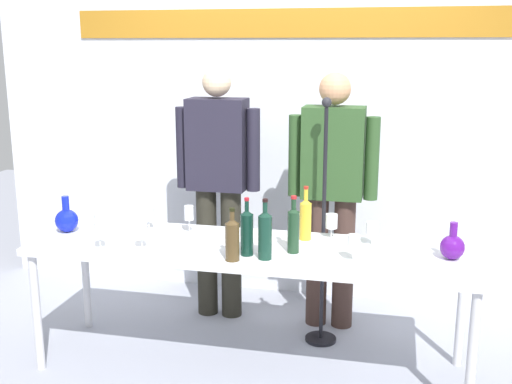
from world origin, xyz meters
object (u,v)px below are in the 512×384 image
wine_bottle_3 (247,231)px  wine_glass_right_2 (354,243)px  wine_bottle_0 (293,228)px  decanter_blue_left (67,220)px  wine_glass_left_2 (148,214)px  display_table (250,255)px  microphone_stand (323,263)px  wine_glass_left_0 (189,214)px  presenter_right (332,186)px  wine_glass_left_3 (100,230)px  presenter_left (218,179)px  wine_bottle_1 (232,238)px  wine_bottle_4 (306,218)px  wine_glass_left_1 (141,232)px  decanter_blue_right (452,246)px  wine_glass_left_4 (99,221)px  wine_bottle_2 (265,234)px  wine_glass_right_1 (372,228)px  wine_glass_right_0 (332,221)px

wine_bottle_3 → wine_glass_right_2: size_ratio=2.28×
wine_bottle_0 → wine_bottle_3: size_ratio=1.00×
decanter_blue_left → wine_glass_left_2: decanter_blue_left is taller
display_table → microphone_stand: bearing=49.8°
wine_bottle_0 → wine_glass_left_0: (-0.68, 0.23, -0.02)m
presenter_right → wine_glass_left_3: (-1.19, -0.92, -0.11)m
presenter_left → microphone_stand: presenter_left is taller
wine_glass_right_2 → display_table: bearing=168.9°
wine_bottle_1 → wine_bottle_4: (0.32, 0.45, 0.01)m
presenter_left → wine_glass_left_1: 0.89m
presenter_left → wine_bottle_1: size_ratio=6.01×
decanter_blue_right → wine_glass_left_4: bearing=-178.3°
presenter_right → wine_glass_left_3: 1.51m
wine_bottle_1 → wine_bottle_2: size_ratio=0.87×
wine_bottle_3 → wine_bottle_4: bearing=52.1°
presenter_right → display_table: bearing=-119.2°
wine_bottle_0 → wine_glass_left_1: (-0.84, -0.12, -0.04)m
wine_bottle_3 → wine_bottle_1: bearing=-118.0°
wine_glass_right_1 → decanter_blue_left: bearing=-175.3°
presenter_left → wine_glass_right_2: (0.97, -0.80, -0.13)m
decanter_blue_right → wine_glass_left_4: (-2.00, -0.06, 0.03)m
decanter_blue_left → wine_glass_left_0: bearing=11.8°
display_table → wine_glass_right_1: 0.71m
wine_glass_right_0 → wine_glass_right_2: (0.16, -0.38, -0.00)m
wine_glass_left_2 → wine_bottle_3: bearing=-25.8°
wine_glass_left_4 → wine_glass_right_2: size_ratio=1.05×
decanter_blue_left → microphone_stand: size_ratio=0.14×
microphone_stand → wine_glass_right_2: bearing=-67.9°
presenter_right → presenter_left: bearing=-180.0°
wine_glass_left_4 → wine_glass_right_2: wine_glass_left_4 is taller
display_table → wine_bottle_3: (0.02, -0.15, 0.19)m
decanter_blue_right → presenter_right: (-0.71, 0.67, 0.14)m
wine_glass_left_4 → wine_bottle_2: bearing=-8.7°
wine_bottle_1 → wine_bottle_3: (0.05, 0.10, 0.01)m
display_table → wine_bottle_0: 0.33m
presenter_right → wine_bottle_0: presenter_right is taller
wine_bottle_2 → wine_glass_right_2: wine_bottle_2 is taller
wine_glass_left_2 → microphone_stand: 1.13m
wine_glass_right_1 → wine_glass_right_2: bearing=-106.3°
wine_glass_left_1 → microphone_stand: microphone_stand is taller
wine_bottle_1 → wine_glass_left_4: size_ratio=1.94×
decanter_blue_left → wine_glass_left_1: size_ratio=1.65×
wine_bottle_2 → wine_bottle_3: bearing=159.4°
presenter_right → wine_glass_left_3: bearing=-142.3°
presenter_right → wine_bottle_0: size_ratio=5.30×
wine_glass_left_0 → wine_glass_left_2: (-0.27, 0.01, -0.02)m
wine_bottle_3 → presenter_left: bearing=115.7°
presenter_right → wine_glass_left_2: (-1.08, -0.50, -0.12)m
presenter_left → wine_glass_right_0: presenter_left is taller
presenter_right → wine_bottle_2: bearing=-106.4°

